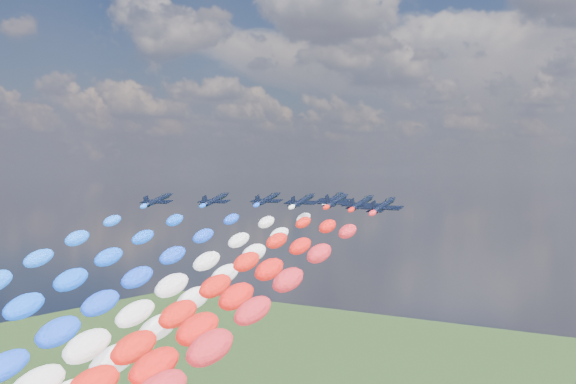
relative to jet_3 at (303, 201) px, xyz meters
The scene contains 12 objects.
jet_0 33.19m from the jet_3, 153.85° to the right, with size 7.99×10.71×2.36m, color black, non-canonical shape.
jet_1 21.01m from the jet_3, 164.04° to the right, with size 7.99×10.71×2.36m, color black, non-canonical shape.
jet_2 12.44m from the jet_3, 163.98° to the left, with size 7.99×10.71×2.36m, color black, non-canonical shape.
trail_2 67.81m from the jet_3, 100.89° to the right, with size 6.63×129.14×52.69m, color blue, non-canonical shape.
jet_3 is the anchor object (origin of this frame).
trail_3 69.96m from the jet_3, 90.00° to the right, with size 6.63×129.14×52.69m, color white, non-canonical shape.
jet_4 15.48m from the jet_3, 93.14° to the left, with size 7.99×10.71×2.36m, color black, non-canonical shape.
trail_4 55.72m from the jet_3, 90.97° to the right, with size 6.63×129.14×52.69m, color white, non-canonical shape.
jet_5 7.51m from the jet_3, 27.01° to the left, with size 7.99×10.71×2.36m, color black, non-canonical shape.
trail_5 67.10m from the jet_3, 83.86° to the right, with size 6.63×129.14×52.69m, color red, non-canonical shape.
jet_6 16.57m from the jet_3, 10.41° to the right, with size 7.99×10.71×2.36m, color black, non-canonical shape.
jet_7 27.67m from the jet_3, 24.00° to the right, with size 7.99×10.71×2.36m, color black, non-canonical shape.
Camera 1 is at (88.42, -128.97, 114.95)m, focal length 45.67 mm.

